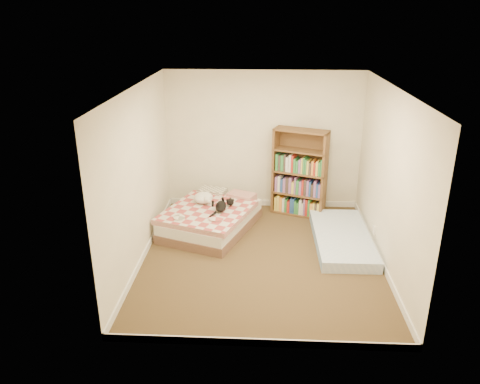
{
  "coord_description": "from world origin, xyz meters",
  "views": [
    {
      "loc": [
        0.0,
        -6.16,
        3.45
      ],
      "look_at": [
        -0.33,
        0.3,
        0.92
      ],
      "focal_mm": 35.0,
      "sensor_mm": 36.0,
      "label": 1
    }
  ],
  "objects_px": {
    "bookshelf": "(299,184)",
    "floor_mattress": "(342,238)",
    "bed": "(211,217)",
    "white_dog": "(204,198)",
    "black_cat": "(221,205)"
  },
  "relations": [
    {
      "from": "bed",
      "to": "black_cat",
      "type": "relative_size",
      "value": 3.09
    },
    {
      "from": "black_cat",
      "to": "white_dog",
      "type": "bearing_deg",
      "value": -176.99
    },
    {
      "from": "bed",
      "to": "black_cat",
      "type": "bearing_deg",
      "value": -12.19
    },
    {
      "from": "bookshelf",
      "to": "black_cat",
      "type": "bearing_deg",
      "value": -126.4
    },
    {
      "from": "bed",
      "to": "bookshelf",
      "type": "distance_m",
      "value": 1.7
    },
    {
      "from": "bed",
      "to": "white_dog",
      "type": "distance_m",
      "value": 0.35
    },
    {
      "from": "bookshelf",
      "to": "black_cat",
      "type": "distance_m",
      "value": 1.56
    },
    {
      "from": "floor_mattress",
      "to": "white_dog",
      "type": "relative_size",
      "value": 4.62
    },
    {
      "from": "black_cat",
      "to": "white_dog",
      "type": "height_order",
      "value": "white_dog"
    },
    {
      "from": "bed",
      "to": "white_dog",
      "type": "relative_size",
      "value": 4.94
    },
    {
      "from": "bookshelf",
      "to": "floor_mattress",
      "type": "relative_size",
      "value": 0.83
    },
    {
      "from": "white_dog",
      "to": "black_cat",
      "type": "bearing_deg",
      "value": -29.01
    },
    {
      "from": "black_cat",
      "to": "white_dog",
      "type": "relative_size",
      "value": 1.6
    },
    {
      "from": "bed",
      "to": "bookshelf",
      "type": "xyz_separation_m",
      "value": [
        1.49,
        0.73,
        0.36
      ]
    },
    {
      "from": "bed",
      "to": "black_cat",
      "type": "distance_m",
      "value": 0.34
    }
  ]
}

